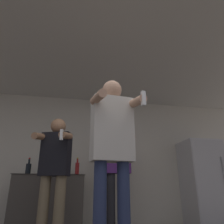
# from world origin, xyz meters

# --- Properties ---
(wall_back) EXTENTS (7.00, 0.06, 2.55)m
(wall_back) POSITION_xyz_m (0.00, 3.04, 1.27)
(wall_back) COLOR beige
(wall_back) RESTS_ON ground_plane
(ceiling_slab) EXTENTS (7.00, 3.53, 0.05)m
(ceiling_slab) POSITION_xyz_m (0.00, 1.50, 2.57)
(ceiling_slab) COLOR silver
(ceiling_slab) RESTS_ON wall_back
(refrigerator) EXTENTS (0.73, 0.69, 1.61)m
(refrigerator) POSITION_xyz_m (2.34, 2.68, 0.80)
(refrigerator) COLOR silver
(refrigerator) RESTS_ON ground_plane
(counter) EXTENTS (1.22, 0.64, 0.89)m
(counter) POSITION_xyz_m (-0.66, 2.70, 0.44)
(counter) COLOR #47423D
(counter) RESTS_ON ground_plane
(bottle_clear_vodka) EXTENTS (0.08, 0.08, 0.26)m
(bottle_clear_vodka) POSITION_xyz_m (-0.84, 2.68, 0.98)
(bottle_clear_vodka) COLOR black
(bottle_clear_vodka) RESTS_ON counter
(bottle_tall_gin) EXTENTS (0.09, 0.09, 0.30)m
(bottle_tall_gin) POSITION_xyz_m (-1.05, 2.68, 1.00)
(bottle_tall_gin) COLOR black
(bottle_tall_gin) RESTS_ON counter
(bottle_dark_rum) EXTENTS (0.06, 0.06, 0.31)m
(bottle_dark_rum) POSITION_xyz_m (-0.74, 2.68, 1.01)
(bottle_dark_rum) COLOR #194723
(bottle_dark_rum) RESTS_ON counter
(bottle_short_whiskey) EXTENTS (0.07, 0.07, 0.32)m
(bottle_short_whiskey) POSITION_xyz_m (-0.19, 2.68, 1.02)
(bottle_short_whiskey) COLOR maroon
(bottle_short_whiskey) RESTS_ON counter
(person_woman_foreground) EXTENTS (0.52, 0.51, 1.74)m
(person_woman_foreground) POSITION_xyz_m (0.10, 0.56, 1.05)
(person_woman_foreground) COLOR navy
(person_woman_foreground) RESTS_ON ground_plane
(person_man_side) EXTENTS (0.55, 0.55, 1.64)m
(person_man_side) POSITION_xyz_m (-0.52, 1.68, 0.93)
(person_man_side) COLOR #75664C
(person_man_side) RESTS_ON ground_plane
(person_spectator_back) EXTENTS (0.55, 0.56, 1.78)m
(person_spectator_back) POSITION_xyz_m (0.50, 2.24, 1.04)
(person_spectator_back) COLOR black
(person_spectator_back) RESTS_ON ground_plane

